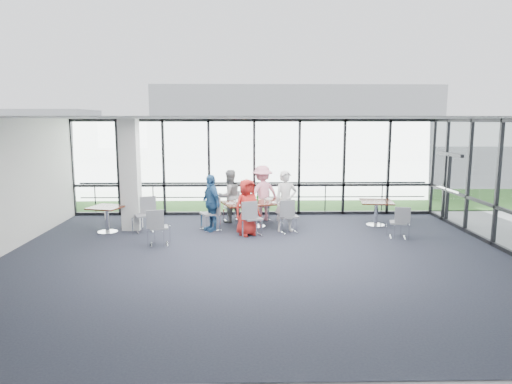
{
  "coord_description": "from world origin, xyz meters",
  "views": [
    {
      "loc": [
        -0.27,
        -10.1,
        3.15
      ],
      "look_at": [
        0.01,
        2.91,
        1.1
      ],
      "focal_mm": 32.0,
      "sensor_mm": 36.0,
      "label": 1
    }
  ],
  "objects_px": {
    "diner_far_right": "(262,193)",
    "chair_main_fr": "(263,206)",
    "chair_main_end": "(210,214)",
    "chair_spare_lb": "(144,215)",
    "diner_near_left": "(247,207)",
    "chair_spare_r": "(398,222)",
    "chair_main_nr": "(289,216)",
    "chair_main_fl": "(231,207)",
    "structural_column": "(130,175)",
    "side_table_right": "(376,205)",
    "chair_spare_la": "(159,227)",
    "main_table": "(256,206)",
    "side_table_left": "(107,211)",
    "diner_near_right": "(286,201)",
    "diner_far_left": "(229,196)",
    "diner_end": "(211,203)",
    "chair_main_nl": "(252,218)"
  },
  "relations": [
    {
      "from": "chair_main_end",
      "to": "chair_spare_lb",
      "type": "height_order",
      "value": "chair_main_end"
    },
    {
      "from": "main_table",
      "to": "diner_far_right",
      "type": "height_order",
      "value": "diner_far_right"
    },
    {
      "from": "side_table_left",
      "to": "diner_near_left",
      "type": "bearing_deg",
      "value": -5.47
    },
    {
      "from": "chair_main_nr",
      "to": "diner_far_right",
      "type": "bearing_deg",
      "value": 96.79
    },
    {
      "from": "chair_main_nr",
      "to": "chair_spare_lb",
      "type": "distance_m",
      "value": 4.1
    },
    {
      "from": "chair_main_nl",
      "to": "chair_main_fr",
      "type": "height_order",
      "value": "chair_main_nl"
    },
    {
      "from": "structural_column",
      "to": "diner_end",
      "type": "relative_size",
      "value": 1.96
    },
    {
      "from": "main_table",
      "to": "diner_end",
      "type": "xyz_separation_m",
      "value": [
        -1.29,
        -0.45,
        0.19
      ]
    },
    {
      "from": "side_table_left",
      "to": "chair_main_fr",
      "type": "relative_size",
      "value": 1.2
    },
    {
      "from": "diner_near_left",
      "to": "chair_main_nr",
      "type": "height_order",
      "value": "diner_near_left"
    },
    {
      "from": "chair_spare_lb",
      "to": "chair_spare_r",
      "type": "relative_size",
      "value": 1.12
    },
    {
      "from": "diner_far_right",
      "to": "side_table_right",
      "type": "bearing_deg",
      "value": 138.93
    },
    {
      "from": "structural_column",
      "to": "chair_main_fl",
      "type": "height_order",
      "value": "structural_column"
    },
    {
      "from": "structural_column",
      "to": "side_table_left",
      "type": "distance_m",
      "value": 1.21
    },
    {
      "from": "diner_far_left",
      "to": "chair_main_nr",
      "type": "relative_size",
      "value": 1.74
    },
    {
      "from": "structural_column",
      "to": "chair_main_fl",
      "type": "distance_m",
      "value": 3.25
    },
    {
      "from": "side_table_left",
      "to": "chair_spare_r",
      "type": "height_order",
      "value": "chair_spare_r"
    },
    {
      "from": "side_table_right",
      "to": "diner_near_left",
      "type": "distance_m",
      "value": 4.04
    },
    {
      "from": "side_table_left",
      "to": "chair_main_nr",
      "type": "relative_size",
      "value": 1.12
    },
    {
      "from": "diner_far_right",
      "to": "chair_main_fr",
      "type": "distance_m",
      "value": 0.46
    },
    {
      "from": "chair_main_nr",
      "to": "chair_main_fl",
      "type": "relative_size",
      "value": 1.05
    },
    {
      "from": "diner_near_left",
      "to": "diner_far_right",
      "type": "distance_m",
      "value": 1.92
    },
    {
      "from": "chair_spare_lb",
      "to": "diner_near_right",
      "type": "bearing_deg",
      "value": 158.66
    },
    {
      "from": "chair_main_fl",
      "to": "main_table",
      "type": "bearing_deg",
      "value": 115.94
    },
    {
      "from": "chair_spare_la",
      "to": "chair_main_end",
      "type": "bearing_deg",
      "value": 40.87
    },
    {
      "from": "structural_column",
      "to": "chair_main_nr",
      "type": "relative_size",
      "value": 3.39
    },
    {
      "from": "side_table_left",
      "to": "diner_far_left",
      "type": "relative_size",
      "value": 0.65
    },
    {
      "from": "chair_main_nr",
      "to": "chair_spare_r",
      "type": "height_order",
      "value": "chair_main_nr"
    },
    {
      "from": "structural_column",
      "to": "chair_main_nl",
      "type": "bearing_deg",
      "value": -13.58
    },
    {
      "from": "structural_column",
      "to": "chair_main_fl",
      "type": "relative_size",
      "value": 3.57
    },
    {
      "from": "main_table",
      "to": "side_table_right",
      "type": "xyz_separation_m",
      "value": [
        3.63,
        0.08,
        0.02
      ]
    },
    {
      "from": "chair_main_fr",
      "to": "chair_spare_la",
      "type": "bearing_deg",
      "value": 42.71
    },
    {
      "from": "structural_column",
      "to": "chair_main_fr",
      "type": "height_order",
      "value": "structural_column"
    },
    {
      "from": "side_table_right",
      "to": "chair_main_end",
      "type": "relative_size",
      "value": 1.07
    },
    {
      "from": "side_table_right",
      "to": "chair_main_nr",
      "type": "distance_m",
      "value": 2.84
    },
    {
      "from": "diner_end",
      "to": "chair_spare_lb",
      "type": "height_order",
      "value": "diner_end"
    },
    {
      "from": "main_table",
      "to": "chair_main_nl",
      "type": "xyz_separation_m",
      "value": [
        -0.12,
        -1.05,
        -0.14
      ]
    },
    {
      "from": "diner_far_right",
      "to": "chair_main_nl",
      "type": "relative_size",
      "value": 1.82
    },
    {
      "from": "diner_near_right",
      "to": "chair_main_nr",
      "type": "distance_m",
      "value": 0.44
    },
    {
      "from": "diner_near_left",
      "to": "chair_main_fr",
      "type": "relative_size",
      "value": 1.78
    },
    {
      "from": "diner_near_left",
      "to": "chair_spare_r",
      "type": "height_order",
      "value": "diner_near_left"
    },
    {
      "from": "diner_near_right",
      "to": "chair_main_fl",
      "type": "xyz_separation_m",
      "value": [
        -1.59,
        1.36,
        -0.42
      ]
    },
    {
      "from": "structural_column",
      "to": "side_table_right",
      "type": "height_order",
      "value": "structural_column"
    },
    {
      "from": "chair_main_fr",
      "to": "structural_column",
      "type": "bearing_deg",
      "value": 12.88
    },
    {
      "from": "diner_far_right",
      "to": "chair_spare_r",
      "type": "distance_m",
      "value": 4.26
    },
    {
      "from": "diner_far_left",
      "to": "chair_spare_la",
      "type": "height_order",
      "value": "diner_far_left"
    },
    {
      "from": "side_table_right",
      "to": "chair_main_end",
      "type": "bearing_deg",
      "value": -174.3
    },
    {
      "from": "chair_spare_la",
      "to": "structural_column",
      "type": "bearing_deg",
      "value": 109.77
    },
    {
      "from": "side_table_right",
      "to": "diner_near_left",
      "type": "relative_size",
      "value": 0.67
    },
    {
      "from": "diner_far_right",
      "to": "chair_main_fr",
      "type": "bearing_deg",
      "value": -127.62
    }
  ]
}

